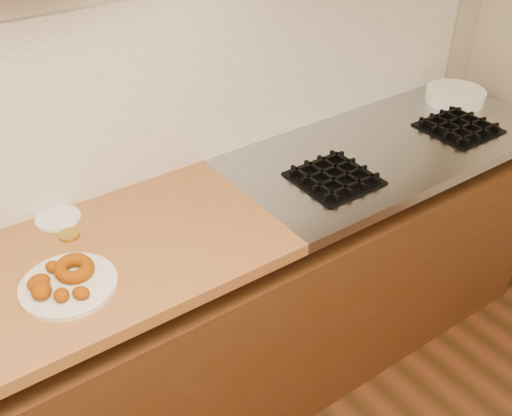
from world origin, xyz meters
name	(u,v)px	position (x,y,z in m)	size (l,w,h in m)	color
wall_back	(39,70)	(0.00, 2.00, 1.35)	(4.00, 0.02, 2.70)	#BBAB8E
base_cabinet	(128,370)	(0.00, 1.69, 0.39)	(3.60, 0.60, 0.77)	#4A2814
stovetop	(389,146)	(1.15, 1.69, 0.88)	(1.30, 0.62, 0.04)	#9EA0A5
backsplash	(51,120)	(0.00, 1.99, 1.20)	(3.60, 0.02, 0.60)	beige
burner_grates	(401,150)	(1.13, 1.61, 0.91)	(0.91, 0.26, 0.03)	black
donut_plate	(69,285)	(-0.14, 1.61, 0.91)	(0.26, 0.26, 0.01)	silver
ring_donut	(74,269)	(-0.11, 1.63, 0.93)	(0.11, 0.11, 0.04)	#884000
fried_dough_chunks	(50,286)	(-0.19, 1.60, 0.93)	(0.15, 0.20, 0.04)	#884000
tub_lid	(58,218)	(-0.06, 1.93, 0.90)	(0.14, 0.14, 0.01)	silver
brass_jar_lid	(69,235)	(-0.06, 1.82, 0.91)	(0.06, 0.06, 0.01)	#AF8D29
plate_stack	(455,95)	(1.64, 1.79, 0.92)	(0.25, 0.25, 0.05)	white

